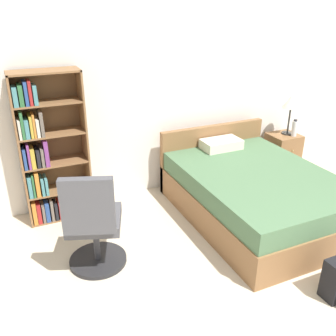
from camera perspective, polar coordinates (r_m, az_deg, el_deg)
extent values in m
cube|color=white|center=(4.74, -0.78, 11.64)|extent=(9.00, 0.06, 2.60)
cube|color=brown|center=(4.28, -21.65, 2.07)|extent=(0.02, 0.32, 1.69)
cube|color=brown|center=(4.35, -12.50, 3.59)|extent=(0.02, 0.32, 1.69)
cube|color=brown|center=(4.44, -17.34, 3.49)|extent=(0.72, 0.01, 1.69)
cube|color=brown|center=(4.65, -15.80, -6.76)|extent=(0.68, 0.30, 0.02)
cube|color=orange|center=(4.54, -19.77, -6.09)|extent=(0.04, 0.24, 0.26)
cube|color=maroon|center=(4.54, -19.13, -6.26)|extent=(0.04, 0.21, 0.23)
cube|color=#665B51|center=(4.54, -18.51, -6.26)|extent=(0.03, 0.21, 0.21)
cube|color=navy|center=(4.53, -17.98, -6.13)|extent=(0.04, 0.19, 0.22)
cube|color=#665B51|center=(4.54, -17.34, -5.89)|extent=(0.03, 0.20, 0.24)
cube|color=black|center=(4.55, -16.74, -6.10)|extent=(0.03, 0.19, 0.19)
cube|color=maroon|center=(4.57, -16.28, -5.95)|extent=(0.02, 0.22, 0.19)
cube|color=brown|center=(4.49, -16.28, -3.06)|extent=(0.68, 0.30, 0.02)
cube|color=teal|center=(4.38, -20.37, -2.45)|extent=(0.04, 0.22, 0.24)
cube|color=#2D6638|center=(4.38, -19.91, -2.27)|extent=(0.02, 0.22, 0.26)
cube|color=orange|center=(4.36, -19.36, -2.13)|extent=(0.04, 0.19, 0.28)
cube|color=teal|center=(4.40, -18.65, -2.46)|extent=(0.03, 0.22, 0.19)
cube|color=teal|center=(4.39, -18.11, -2.40)|extent=(0.03, 0.20, 0.19)
cube|color=brown|center=(4.35, -16.79, 0.90)|extent=(0.68, 0.30, 0.02)
cube|color=navy|center=(4.25, -21.05, 1.45)|extent=(0.03, 0.20, 0.22)
cube|color=#7A387F|center=(4.25, -20.56, 1.93)|extent=(0.02, 0.23, 0.27)
cube|color=gold|center=(4.26, -19.99, 1.64)|extent=(0.04, 0.23, 0.21)
cube|color=black|center=(4.28, -19.27, 1.64)|extent=(0.04, 0.24, 0.19)
cube|color=#665B51|center=(4.27, -18.71, 1.81)|extent=(0.03, 0.23, 0.20)
cube|color=#7A387F|center=(4.26, -18.18, 2.40)|extent=(0.04, 0.22, 0.29)
cube|color=brown|center=(4.24, -17.34, 5.10)|extent=(0.68, 0.30, 0.02)
cube|color=beige|center=(4.15, -21.78, 5.69)|extent=(0.03, 0.23, 0.20)
cube|color=#2D6638|center=(4.14, -21.42, 6.27)|extent=(0.03, 0.23, 0.28)
cube|color=teal|center=(4.16, -20.80, 5.77)|extent=(0.04, 0.24, 0.19)
cube|color=gold|center=(4.16, -20.24, 6.13)|extent=(0.03, 0.25, 0.22)
cube|color=orange|center=(4.13, -19.82, 6.20)|extent=(0.02, 0.18, 0.24)
cube|color=beige|center=(4.15, -19.32, 5.95)|extent=(0.03, 0.20, 0.19)
cube|color=#665B51|center=(4.16, -18.83, 6.57)|extent=(0.03, 0.24, 0.26)
cube|color=brown|center=(4.15, -17.92, 9.51)|extent=(0.68, 0.30, 0.02)
cube|color=teal|center=(4.05, -22.35, 10.10)|extent=(0.04, 0.20, 0.19)
cube|color=#2D6638|center=(4.05, -21.59, 10.33)|extent=(0.04, 0.19, 0.21)
cube|color=navy|center=(4.05, -20.93, 10.66)|extent=(0.03, 0.20, 0.24)
cube|color=maroon|center=(4.04, -20.36, 10.76)|extent=(0.03, 0.18, 0.24)
cube|color=teal|center=(4.07, -19.69, 10.56)|extent=(0.04, 0.20, 0.19)
cube|color=brown|center=(4.08, -18.50, 13.81)|extent=(0.72, 0.32, 0.02)
cube|color=brown|center=(4.47, 13.10, -5.27)|extent=(1.50, 2.08, 0.36)
cube|color=#4C704C|center=(4.34, 13.46, -1.91)|extent=(1.47, 2.04, 0.22)
cube|color=brown|center=(5.11, 6.72, 2.02)|extent=(1.50, 0.08, 0.83)
cube|color=silver|center=(4.86, 8.11, 3.63)|extent=(0.50, 0.30, 0.12)
cylinder|color=#232326|center=(3.82, -10.58, -13.60)|extent=(0.55, 0.55, 0.04)
cylinder|color=#333338|center=(3.69, -10.84, -10.97)|extent=(0.06, 0.06, 0.39)
cube|color=#4C4C51|center=(3.56, -11.14, -7.76)|extent=(0.62, 0.62, 0.10)
cube|color=#4C4C51|center=(3.16, -12.13, -5.75)|extent=(0.44, 0.23, 0.51)
cube|color=brown|center=(5.71, 16.99, 2.14)|extent=(0.41, 0.39, 0.58)
sphere|color=tan|center=(5.53, 18.49, 2.52)|extent=(0.02, 0.02, 0.02)
cylinder|color=#333333|center=(5.65, 17.71, 5.08)|extent=(0.16, 0.16, 0.02)
cylinder|color=#333333|center=(5.59, 17.95, 6.94)|extent=(0.02, 0.02, 0.36)
cone|color=silver|center=(5.52, 18.32, 9.64)|extent=(0.24, 0.24, 0.18)
cylinder|color=silver|center=(5.56, 18.71, 5.71)|extent=(0.08, 0.08, 0.22)
cylinder|color=#2D2D33|center=(5.52, 18.87, 6.89)|extent=(0.05, 0.05, 0.02)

